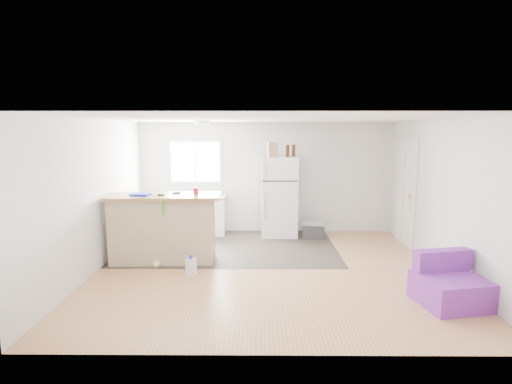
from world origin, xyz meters
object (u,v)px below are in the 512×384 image
Objects in this scene: bottle_left at (288,151)px; cooler at (314,230)px; refrigerator at (279,196)px; blue_tray at (141,195)px; red_cup at (196,191)px; cardboard_box at (273,150)px; bottle_right at (294,151)px; mop at (159,253)px; kitchen_cabinets at (182,215)px; purple_seat at (449,286)px; peninsula at (163,228)px; cleaner_jug at (191,267)px.

cooler is at bearing -13.17° from bottle_left.
refrigerator reaches higher than blue_tray.
red_cup is at bearing 7.40° from blue_tray.
bottle_right is (0.44, 0.08, -0.02)m from cardboard_box.
cardboard_box is (1.93, 1.92, 1.60)m from mop.
kitchen_cabinets is 2.02m from red_cup.
cardboard_box is at bearing 37.47° from blue_tray.
purple_seat is (1.33, -3.16, 0.06)m from cooler.
peninsula is 5.94× the size of cleaner_jug.
cleaner_jug is at bearing -119.70° from cardboard_box.
refrigerator is 4.01m from purple_seat.
bottle_left reaches higher than peninsula.
red_cup is (0.56, 0.03, 0.63)m from peninsula.
kitchen_cabinets is 7.55× the size of bottle_right.
mop is at bearing -137.21° from cooler.
mop reaches higher than cleaner_jug.
cooler is at bearing -9.94° from cardboard_box.
bottle_right is at bearing 34.02° from peninsula.
refrigerator is 5.62× the size of blue_tray.
peninsula is at bearing 14.82° from blue_tray.
cardboard_box reaches higher than bottle_right.
kitchen_cabinets is at bearing 88.60° from peninsula.
cooler is at bearing 12.78° from mop.
red_cup is (-3.53, 1.70, 0.98)m from purple_seat.
peninsula is 0.46m from mop.
refrigerator is 6.74× the size of bottle_right.
peninsula is 4.44m from purple_seat.
mop reaches higher than cooler.
refrigerator is 1.49× the size of mop.
cardboard_box is at bearing 76.53° from cleaner_jug.
red_cup is 0.91m from blue_tray.
kitchen_cabinets is 5.89× the size of cleaner_jug.
kitchen_cabinets is 2.12m from refrigerator.
refrigerator is 0.99m from bottle_left.
red_cup is 0.40× the size of cardboard_box.
refrigerator is 1.01m from cooler.
blue_tray is at bearing -167.27° from peninsula.
bottle_left is (2.23, 1.90, 1.58)m from mop.
cooler is at bearing 26.79° from blue_tray.
blue_tray is (-2.39, -1.81, 0.33)m from refrigerator.
blue_tray is (-0.32, 0.20, 0.94)m from mop.
cooler is 3.30m from mop.
blue_tray is at bearing -142.53° from cardboard_box.
mop is 3.48m from bottle_right.
purple_seat is at bearing -59.98° from refrigerator.
peninsula is 7.61× the size of bottle_right.
red_cup is 0.48× the size of bottle_right.
peninsula is 3.16m from bottle_right.
cleaner_jug is at bearing -122.38° from refrigerator.
cooler is at bearing -8.04° from kitchen_cabinets.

